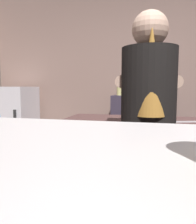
# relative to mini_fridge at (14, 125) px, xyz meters

# --- Properties ---
(wall_back) EXTENTS (5.20, 0.10, 2.70)m
(wall_back) POSITION_rel_mini_fridge_xyz_m (2.05, 0.45, 0.75)
(wall_back) COLOR gray
(wall_back) RESTS_ON ground
(prep_counter) EXTENTS (2.10, 0.60, 0.92)m
(prep_counter) POSITION_rel_mini_fridge_xyz_m (2.40, -1.20, -0.14)
(prep_counter) COLOR #4F3331
(prep_counter) RESTS_ON ground
(back_shelf) EXTENTS (0.84, 0.36, 1.07)m
(back_shelf) POSITION_rel_mini_fridge_xyz_m (1.94, 0.17, -0.06)
(back_shelf) COLOR #393141
(back_shelf) RESTS_ON ground
(mini_fridge) EXTENTS (0.60, 0.58, 1.19)m
(mini_fridge) POSITION_rel_mini_fridge_xyz_m (0.00, 0.00, 0.00)
(mini_fridge) COLOR silver
(mini_fridge) RESTS_ON ground
(bartender) EXTENTS (0.46, 0.53, 1.65)m
(bartender) POSITION_rel_mini_fridge_xyz_m (2.07, -1.65, 0.36)
(bartender) COLOR #2A2E3B
(bartender) RESTS_ON ground
(mixing_bowl) EXTENTS (0.20, 0.20, 0.05)m
(mixing_bowl) POSITION_rel_mini_fridge_xyz_m (2.09, -1.25, 0.35)
(mixing_bowl) COLOR #486B8B
(mixing_bowl) RESTS_ON prep_counter
(chefs_knife) EXTENTS (0.24, 0.10, 0.01)m
(chefs_knife) POSITION_rel_mini_fridge_xyz_m (2.35, -1.25, 0.32)
(chefs_knife) COLOR silver
(chefs_knife) RESTS_ON prep_counter
(bottle_vinegar) EXTENTS (0.07, 0.07, 0.26)m
(bottle_vinegar) POSITION_rel_mini_fridge_xyz_m (1.62, 0.14, 0.57)
(bottle_vinegar) COLOR #D0CA78
(bottle_vinegar) RESTS_ON back_shelf
(bottle_olive_oil) EXTENTS (0.05, 0.05, 0.20)m
(bottle_olive_oil) POSITION_rel_mini_fridge_xyz_m (2.29, 0.13, 0.55)
(bottle_olive_oil) COLOR red
(bottle_olive_oil) RESTS_ON back_shelf
(bottle_soy) EXTENTS (0.07, 0.07, 0.20)m
(bottle_soy) POSITION_rel_mini_fridge_xyz_m (2.28, 0.22, 0.55)
(bottle_soy) COLOR #D0C786
(bottle_soy) RESTS_ON back_shelf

